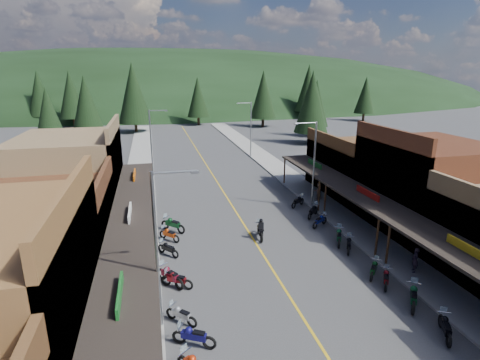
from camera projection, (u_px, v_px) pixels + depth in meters
ground at (264, 255)px, 25.78m from camera, size 220.00×220.00×0.00m
centerline at (215, 178)px, 44.45m from camera, size 0.15×90.00×0.01m
sidewalk_west at (139, 182)px, 42.50m from camera, size 3.40×94.00×0.15m
sidewalk_east at (284, 173)px, 46.37m from camera, size 3.40×94.00×0.15m
shop_west_2 at (48, 231)px, 23.60m from camera, size 10.90×9.00×6.20m
shop_west_3 at (73, 176)px, 32.28m from camera, size 10.90×10.20×8.20m
shop_east_2 at (426, 186)px, 29.45m from camera, size 10.90×9.00×8.20m
shop_east_3 at (360, 169)px, 38.68m from camera, size 10.90×10.20×6.20m
streetlight_0 at (160, 245)px, 17.38m from camera, size 2.16×0.18×8.00m
streetlight_1 at (152, 141)px, 43.53m from camera, size 2.16×0.18×8.00m
streetlight_2 at (313, 161)px, 33.55m from camera, size 2.16×0.18×8.00m
streetlight_3 at (250, 127)px, 54.10m from camera, size 2.16×0.18×8.00m
ridge_hill at (167, 103)px, 151.87m from camera, size 310.00×140.00×60.00m
pine_1 at (71, 94)px, 83.79m from camera, size 5.88×5.88×12.50m
pine_2 at (133, 93)px, 75.49m from camera, size 6.72×6.72×14.00m
pine_3 at (198, 97)px, 86.50m from camera, size 5.04×5.04×11.00m
pine_4 at (263, 94)px, 83.80m from camera, size 5.88×5.88×12.50m
pine_5 at (308, 88)px, 98.36m from camera, size 6.72×6.72×14.00m
pine_6 at (365, 95)px, 93.98m from camera, size 5.04×5.04×11.00m
pine_7 at (39, 93)px, 87.62m from camera, size 5.88×5.88×12.50m
pine_8 at (48, 114)px, 56.57m from camera, size 4.48×4.48×10.00m
pine_9 at (316, 103)px, 71.36m from camera, size 4.93×4.93×10.80m
pine_10 at (86, 103)px, 66.58m from camera, size 5.38×5.38×11.60m
pine_11 at (312, 102)px, 63.71m from camera, size 5.82×5.82×12.40m
bike_west_4 at (194, 335)px, 17.09m from camera, size 2.18×1.61×1.20m
bike_west_5 at (181, 314)px, 18.70m from camera, size 1.79×1.75×1.07m
bike_west_6 at (177, 279)px, 21.78m from camera, size 2.06×1.61×1.15m
bike_west_7 at (170, 275)px, 22.07m from camera, size 1.95×2.32×1.32m
bike_west_8 at (168, 248)px, 25.64m from camera, size 1.72×1.85×1.08m
bike_west_9 at (169, 234)px, 27.89m from camera, size 1.78×1.85×1.10m
bike_west_10 at (173, 224)px, 29.46m from camera, size 2.18×2.20×1.33m
bike_east_3 at (445, 326)px, 17.74m from camera, size 1.54×2.10×1.15m
bike_east_4 at (414, 295)px, 20.07m from camera, size 1.93×2.26×1.29m
bike_east_5 at (386, 278)px, 21.99m from camera, size 1.56×1.94×1.08m
bike_east_6 at (374, 268)px, 23.01m from camera, size 1.78×1.86×1.10m
bike_east_7 at (349, 244)px, 26.26m from camera, size 1.51×2.01×1.11m
bike_east_8 at (339, 236)px, 27.39m from camera, size 1.65×2.31×1.26m
bike_east_9 at (320, 220)px, 30.44m from camera, size 1.99×1.61×1.12m
bike_east_10 at (313, 211)px, 32.39m from camera, size 1.98×1.99×1.20m
bike_east_11 at (298, 201)px, 34.95m from camera, size 1.98×1.71×1.13m
rider_on_bike at (260, 230)px, 28.30m from camera, size 1.02×2.26×1.66m
pedestrian_east_a at (415, 260)px, 23.20m from camera, size 0.58×0.69×1.62m
pedestrian_east_b at (318, 191)px, 36.47m from camera, size 0.83×0.51×1.66m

